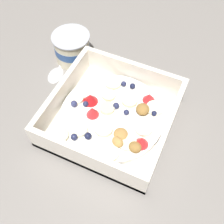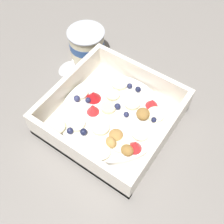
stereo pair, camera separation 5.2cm
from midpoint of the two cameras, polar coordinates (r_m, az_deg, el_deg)
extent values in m
plane|color=gray|center=(0.55, -3.60, 0.03)|extent=(2.40, 2.40, 0.00)
cube|color=white|center=(0.54, -2.74, -1.69)|extent=(0.22, 0.22, 0.01)
cube|color=white|center=(0.47, -8.56, -9.93)|extent=(0.22, 0.01, 0.06)
cube|color=white|center=(0.58, 1.82, 7.80)|extent=(0.22, 0.01, 0.06)
cube|color=white|center=(0.55, -12.74, 3.56)|extent=(0.01, 0.20, 0.06)
cube|color=white|center=(0.50, 8.19, -4.40)|extent=(0.01, 0.20, 0.06)
cylinder|color=white|center=(0.53, -2.79, -1.03)|extent=(0.20, 0.20, 0.01)
cylinder|color=beige|center=(0.51, -13.65, -4.94)|extent=(0.03, 0.03, 0.01)
cylinder|color=beige|center=(0.53, -3.79, 0.55)|extent=(0.04, 0.04, 0.01)
cylinder|color=#F4EAB7|center=(0.50, -4.66, -3.70)|extent=(0.05, 0.05, 0.01)
cylinder|color=#F7EFC6|center=(0.50, 3.68, -3.64)|extent=(0.03, 0.03, 0.01)
cylinder|color=#F4EAB7|center=(0.54, 0.91, 2.14)|extent=(0.03, 0.03, 0.01)
cylinder|color=#F4EAB7|center=(0.54, -3.37, 3.29)|extent=(0.04, 0.04, 0.01)
cylinder|color=#F7EFC6|center=(0.53, 6.07, 0.55)|extent=(0.05, 0.05, 0.01)
cylinder|color=#F7EFC6|center=(0.48, -3.58, -8.68)|extent=(0.05, 0.05, 0.01)
cylinder|color=#F7EFC6|center=(0.55, -10.14, 2.67)|extent=(0.03, 0.03, 0.01)
cylinder|color=#F7EFC6|center=(0.51, -9.68, -3.84)|extent=(0.04, 0.04, 0.01)
cylinder|color=#F7EFC6|center=(0.49, 0.15, -6.56)|extent=(0.05, 0.05, 0.01)
cylinder|color=#F4EAB7|center=(0.56, -2.40, 5.75)|extent=(0.05, 0.05, 0.01)
cone|color=red|center=(0.52, -6.93, -0.06)|extent=(0.03, 0.03, 0.02)
cone|color=red|center=(0.53, -7.26, 2.65)|extent=(0.04, 0.04, 0.02)
cone|color=red|center=(0.53, 4.96, 2.86)|extent=(0.03, 0.03, 0.02)
cone|color=red|center=(0.48, 3.09, -6.26)|extent=(0.03, 0.03, 0.02)
sphere|color=#191E3D|center=(0.55, 1.61, 5.19)|extent=(0.01, 0.01, 0.01)
sphere|color=#191E3D|center=(0.49, -7.50, -5.36)|extent=(0.01, 0.01, 0.01)
sphere|color=#23284C|center=(0.50, -10.80, -5.31)|extent=(0.01, 0.01, 0.01)
sphere|color=navy|center=(0.54, -10.59, 1.49)|extent=(0.01, 0.01, 0.01)
sphere|color=#23284C|center=(0.56, -0.23, 5.66)|extent=(0.01, 0.01, 0.01)
sphere|color=#23284C|center=(0.52, 0.14, -0.27)|extent=(0.01, 0.01, 0.01)
sphere|color=#191E3D|center=(0.52, 5.89, -0.52)|extent=(0.01, 0.01, 0.01)
sphere|color=#23284C|center=(0.53, -8.24, 1.48)|extent=(0.01, 0.01, 0.01)
sphere|color=#23284C|center=(0.53, -1.76, 1.44)|extent=(0.01, 0.01, 0.01)
ellipsoid|color=tan|center=(0.48, -1.90, -6.44)|extent=(0.03, 0.02, 0.02)
ellipsoid|color=olive|center=(0.52, 3.53, 0.36)|extent=(0.03, 0.03, 0.02)
ellipsoid|color=olive|center=(0.48, 1.70, -7.50)|extent=(0.02, 0.02, 0.02)
ellipsoid|color=#AD7F42|center=(0.49, -1.19, -4.81)|extent=(0.04, 0.04, 0.01)
ellipsoid|color=silver|center=(0.63, -13.97, 7.47)|extent=(0.04, 0.05, 0.01)
cylinder|color=silver|center=(0.68, -11.05, 12.76)|extent=(0.03, 0.12, 0.01)
cylinder|color=beige|center=(0.64, -10.56, 12.66)|extent=(0.08, 0.08, 0.06)
cylinder|color=#2D5193|center=(0.63, -10.61, 12.87)|extent=(0.08, 0.08, 0.02)
cylinder|color=#B7BCC6|center=(0.61, -11.05, 14.89)|extent=(0.08, 0.08, 0.00)
camera|label=1|loc=(0.03, -92.87, -4.25)|focal=44.30mm
camera|label=2|loc=(0.03, 87.13, 4.25)|focal=44.30mm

